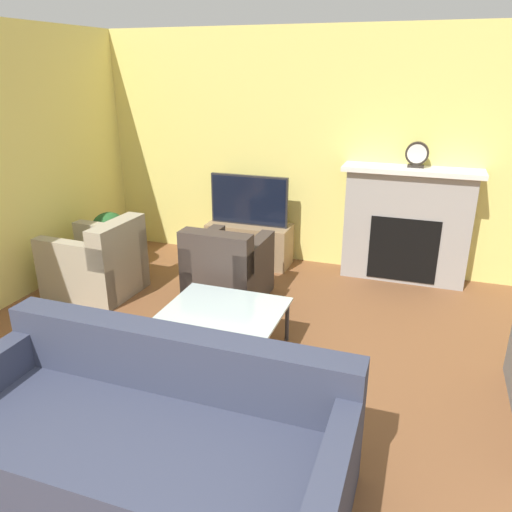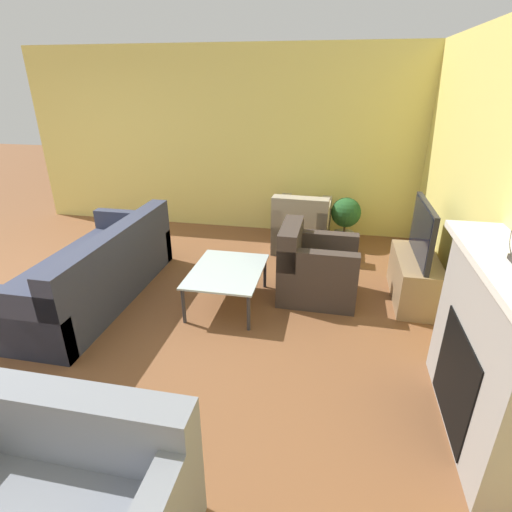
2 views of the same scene
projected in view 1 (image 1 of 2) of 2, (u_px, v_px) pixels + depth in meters
The scene contains 10 objects.
wall_back at pixel (335, 153), 5.69m from camera, with size 8.70×0.06×2.70m.
fireplace at pixel (407, 223), 5.49m from camera, with size 1.45×0.39×1.27m.
tv_stand at pixel (249, 244), 6.08m from camera, with size 1.01×0.43×0.50m.
tv at pixel (249, 200), 5.89m from camera, with size 0.95×0.06×0.60m.
couch_sectional at pixel (151, 442), 2.83m from camera, with size 2.27×0.99×0.82m.
armchair_by_window at pixel (97, 266), 5.26m from camera, with size 0.90×0.78×0.82m.
armchair_accent at pixel (228, 274), 5.07m from camera, with size 0.72×0.83×0.82m.
coffee_table at pixel (226, 311), 4.15m from camera, with size 0.97×0.73×0.40m.
potted_plant at pixel (110, 236), 5.82m from camera, with size 0.42×0.42×0.70m.
mantel_clock at pixel (417, 154), 5.22m from camera, with size 0.24×0.07×0.27m.
Camera 1 is at (1.03, -1.08, 2.28)m, focal length 35.00 mm.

